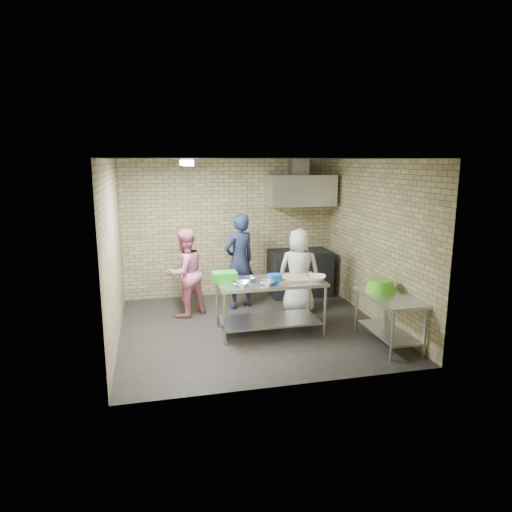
{
  "coord_description": "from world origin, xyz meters",
  "views": [
    {
      "loc": [
        -1.57,
        -6.87,
        2.68
      ],
      "look_at": [
        0.1,
        0.2,
        1.15
      ],
      "focal_mm": 32.07,
      "sensor_mm": 36.0,
      "label": 1
    }
  ],
  "objects_px": {
    "stove": "(300,273)",
    "woman_white": "(299,271)",
    "green_basin": "(381,285)",
    "bottle_green": "(319,194)",
    "bottle_red": "(300,193)",
    "green_crate": "(224,277)",
    "woman_pink": "(185,273)",
    "blue_tub": "(275,278)",
    "prep_table": "(270,306)",
    "man_navy": "(239,261)",
    "side_counter": "(388,320)"
  },
  "relations": [
    {
      "from": "prep_table",
      "to": "side_counter",
      "type": "relative_size",
      "value": 1.39
    },
    {
      "from": "bottle_red",
      "to": "woman_white",
      "type": "bearing_deg",
      "value": -108.07
    },
    {
      "from": "prep_table",
      "to": "bottle_red",
      "type": "bearing_deg",
      "value": 60.77
    },
    {
      "from": "green_crate",
      "to": "stove",
      "type": "bearing_deg",
      "value": 43.56
    },
    {
      "from": "green_basin",
      "to": "stove",
      "type": "bearing_deg",
      "value": 99.76
    },
    {
      "from": "prep_table",
      "to": "woman_white",
      "type": "distance_m",
      "value": 1.17
    },
    {
      "from": "stove",
      "to": "bottle_red",
      "type": "relative_size",
      "value": 6.67
    },
    {
      "from": "stove",
      "to": "man_navy",
      "type": "distance_m",
      "value": 1.51
    },
    {
      "from": "prep_table",
      "to": "stove",
      "type": "height_order",
      "value": "stove"
    },
    {
      "from": "green_crate",
      "to": "bottle_green",
      "type": "xyz_separation_m",
      "value": [
        2.27,
        1.97,
        1.11
      ]
    },
    {
      "from": "blue_tub",
      "to": "woman_pink",
      "type": "xyz_separation_m",
      "value": [
        -1.29,
        1.18,
        -0.13
      ]
    },
    {
      "from": "stove",
      "to": "green_crate",
      "type": "relative_size",
      "value": 3.24
    },
    {
      "from": "blue_tub",
      "to": "bottle_green",
      "type": "xyz_separation_m",
      "value": [
        1.52,
        2.19,
        1.12
      ]
    },
    {
      "from": "prep_table",
      "to": "stove",
      "type": "bearing_deg",
      "value": 58.82
    },
    {
      "from": "prep_table",
      "to": "woman_pink",
      "type": "height_order",
      "value": "woman_pink"
    },
    {
      "from": "green_basin",
      "to": "bottle_green",
      "type": "xyz_separation_m",
      "value": [
        0.02,
        2.74,
        1.18
      ]
    },
    {
      "from": "prep_table",
      "to": "woman_pink",
      "type": "xyz_separation_m",
      "value": [
        -1.24,
        1.08,
        0.35
      ]
    },
    {
      "from": "green_crate",
      "to": "woman_pink",
      "type": "distance_m",
      "value": 1.11
    },
    {
      "from": "prep_table",
      "to": "blue_tub",
      "type": "height_order",
      "value": "blue_tub"
    },
    {
      "from": "green_crate",
      "to": "woman_pink",
      "type": "bearing_deg",
      "value": 119.2
    },
    {
      "from": "bottle_green",
      "to": "man_navy",
      "type": "relative_size",
      "value": 0.09
    },
    {
      "from": "stove",
      "to": "bottle_green",
      "type": "relative_size",
      "value": 8.0
    },
    {
      "from": "blue_tub",
      "to": "man_navy",
      "type": "distance_m",
      "value": 1.45
    },
    {
      "from": "man_navy",
      "to": "woman_pink",
      "type": "distance_m",
      "value": 1.04
    },
    {
      "from": "green_basin",
      "to": "bottle_green",
      "type": "relative_size",
      "value": 3.07
    },
    {
      "from": "blue_tub",
      "to": "bottle_red",
      "type": "height_order",
      "value": "bottle_red"
    },
    {
      "from": "bottle_red",
      "to": "stove",
      "type": "bearing_deg",
      "value": -101.77
    },
    {
      "from": "green_crate",
      "to": "blue_tub",
      "type": "relative_size",
      "value": 2.0
    },
    {
      "from": "side_counter",
      "to": "bottle_red",
      "type": "height_order",
      "value": "bottle_red"
    },
    {
      "from": "prep_table",
      "to": "blue_tub",
      "type": "xyz_separation_m",
      "value": [
        0.05,
        -0.1,
        0.48
      ]
    },
    {
      "from": "green_basin",
      "to": "man_navy",
      "type": "xyz_separation_m",
      "value": [
        -1.78,
        1.97,
        0.04
      ]
    },
    {
      "from": "blue_tub",
      "to": "man_navy",
      "type": "xyz_separation_m",
      "value": [
        -0.28,
        1.42,
        -0.02
      ]
    },
    {
      "from": "stove",
      "to": "bottle_red",
      "type": "height_order",
      "value": "bottle_red"
    },
    {
      "from": "green_basin",
      "to": "man_navy",
      "type": "height_order",
      "value": "man_navy"
    },
    {
      "from": "stove",
      "to": "woman_white",
      "type": "xyz_separation_m",
      "value": [
        -0.36,
        -1.03,
        0.31
      ]
    },
    {
      "from": "side_counter",
      "to": "green_crate",
      "type": "height_order",
      "value": "green_crate"
    },
    {
      "from": "bottle_red",
      "to": "woman_white",
      "type": "relative_size",
      "value": 0.12
    },
    {
      "from": "woman_pink",
      "to": "woman_white",
      "type": "bearing_deg",
      "value": 140.08
    },
    {
      "from": "blue_tub",
      "to": "bottle_green",
      "type": "height_order",
      "value": "bottle_green"
    },
    {
      "from": "prep_table",
      "to": "side_counter",
      "type": "distance_m",
      "value": 1.81
    },
    {
      "from": "side_counter",
      "to": "bottle_green",
      "type": "xyz_separation_m",
      "value": [
        0.0,
        2.99,
        1.64
      ]
    },
    {
      "from": "green_crate",
      "to": "blue_tub",
      "type": "xyz_separation_m",
      "value": [
        0.75,
        -0.22,
        -0.01
      ]
    },
    {
      "from": "green_basin",
      "to": "bottle_red",
      "type": "bearing_deg",
      "value": 97.9
    },
    {
      "from": "green_crate",
      "to": "bottle_red",
      "type": "distance_m",
      "value": 2.94
    },
    {
      "from": "green_crate",
      "to": "man_navy",
      "type": "height_order",
      "value": "man_navy"
    },
    {
      "from": "man_navy",
      "to": "blue_tub",
      "type": "bearing_deg",
      "value": 76.09
    },
    {
      "from": "side_counter",
      "to": "bottle_red",
      "type": "relative_size",
      "value": 6.67
    },
    {
      "from": "prep_table",
      "to": "bottle_green",
      "type": "bearing_deg",
      "value": 53.09
    },
    {
      "from": "bottle_red",
      "to": "woman_pink",
      "type": "xyz_separation_m",
      "value": [
        -2.41,
        -1.01,
        -1.26
      ]
    },
    {
      "from": "green_basin",
      "to": "bottle_red",
      "type": "relative_size",
      "value": 2.56
    }
  ]
}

